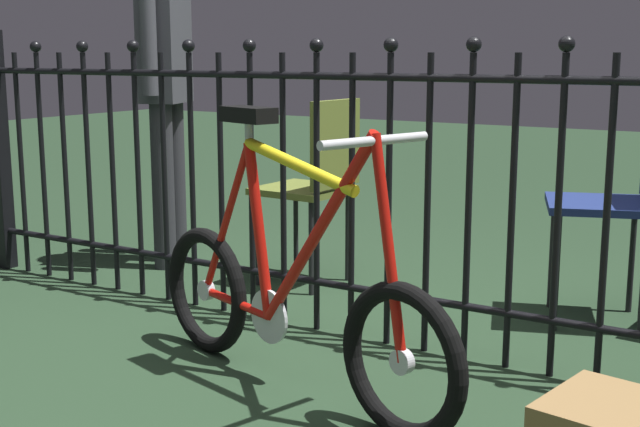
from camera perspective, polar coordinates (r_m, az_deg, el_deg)
ground_plane at (r=2.78m, az=-1.73°, el=-11.82°), size 20.00×20.00×0.00m
iron_fence at (r=3.12m, az=3.12°, el=1.94°), size 4.31×0.07×1.17m
bicycle at (r=2.70m, az=-1.97°, el=-5.81°), size 1.37×0.52×0.89m
chair_olive at (r=3.87m, az=-0.19°, el=2.58°), size 0.39×0.39×0.86m
chair_navy at (r=3.52m, az=19.36°, el=1.24°), size 0.51×0.51×0.83m
person_visitor at (r=4.30m, az=-10.29°, el=9.38°), size 0.28×0.45×1.63m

